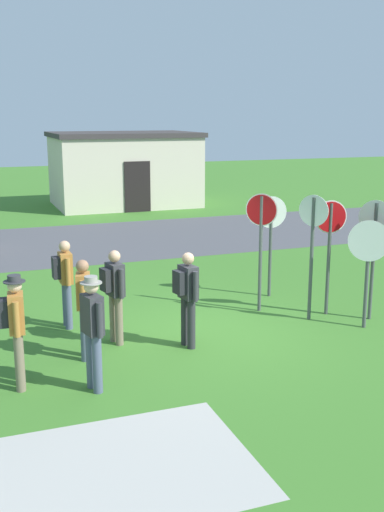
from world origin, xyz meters
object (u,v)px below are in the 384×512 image
object	(u,v)px
person_holding_notes	(93,327)
person_in_teal	(114,290)
person_near_signs	(187,293)
person_in_blue	(65,278)
stop_sign_tallest	(261,233)
stop_sign_leaning_left	(368,255)
stop_sign_center_cluster	(312,239)
stop_sign_far_back	(374,240)
stop_sign_low_front	(330,239)
stop_sign_leaning_right	(271,229)
person_with_sunhat	(16,324)
person_on_left	(84,304)

from	to	relation	value
person_holding_notes	person_in_teal	xyz separation A→B (m)	(0.74, 1.76, -0.00)
person_near_signs	person_in_blue	distance (m)	2.52
stop_sign_tallest	person_holding_notes	size ratio (longest dim) A/B	1.41
stop_sign_leaning_left	stop_sign_center_cluster	size ratio (longest dim) A/B	0.83
person_in_teal	person_in_blue	distance (m)	1.33
stop_sign_far_back	person_near_signs	size ratio (longest dim) A/B	1.41
stop_sign_center_cluster	person_near_signs	size ratio (longest dim) A/B	1.47
stop_sign_low_front	stop_sign_leaning_right	size ratio (longest dim) A/B	1.04
stop_sign_low_front	stop_sign_leaning_left	bearing A→B (deg)	-73.97
person_with_sunhat	stop_sign_center_cluster	bearing A→B (deg)	12.35
person_holding_notes	person_in_teal	bearing A→B (deg)	67.25
stop_sign_leaning_right	stop_sign_tallest	xyz separation A→B (m)	(-0.69, -0.89, 0.12)
person_holding_notes	person_on_left	bearing A→B (deg)	85.11
stop_sign_low_front	person_in_blue	world-z (taller)	stop_sign_low_front
person_holding_notes	person_on_left	xyz separation A→B (m)	(0.11, 1.26, -0.03)
stop_sign_leaning_right	person_near_signs	xyz separation A→B (m)	(-2.79, -2.27, -0.54)
stop_sign_tallest	person_on_left	bearing A→B (deg)	-161.62
stop_sign_low_front	person_in_blue	distance (m)	5.23
stop_sign_tallest	person_holding_notes	bearing A→B (deg)	-147.40
stop_sign_low_front	person_near_signs	world-z (taller)	stop_sign_low_front
stop_sign_far_back	stop_sign_center_cluster	world-z (taller)	stop_sign_center_cluster
stop_sign_low_front	person_in_teal	world-z (taller)	stop_sign_low_front
stop_sign_leaning_left	person_in_teal	world-z (taller)	stop_sign_leaning_left
person_holding_notes	person_in_teal	world-z (taller)	person_holding_notes
stop_sign_low_front	person_with_sunhat	world-z (taller)	stop_sign_low_front
stop_sign_low_front	stop_sign_leaning_left	world-z (taller)	stop_sign_low_front
stop_sign_tallest	stop_sign_center_cluster	world-z (taller)	stop_sign_center_cluster
stop_sign_leaning_left	stop_sign_leaning_right	world-z (taller)	stop_sign_leaning_right
stop_sign_tallest	stop_sign_center_cluster	distance (m)	1.08
stop_sign_far_back	person_near_signs	world-z (taller)	stop_sign_far_back
stop_sign_far_back	stop_sign_leaning_left	size ratio (longest dim) A/B	1.15
stop_sign_center_cluster	person_on_left	world-z (taller)	stop_sign_center_cluster
stop_sign_tallest	person_with_sunhat	bearing A→B (deg)	-157.39
person_near_signs	person_in_teal	bearing A→B (deg)	151.92
stop_sign_leaning_right	person_in_blue	xyz separation A→B (m)	(-4.60, -0.52, -0.54)
stop_sign_center_cluster	stop_sign_tallest	bearing A→B (deg)	129.20
person_in_teal	stop_sign_tallest	bearing A→B (deg)	13.55
person_on_left	person_in_blue	distance (m)	1.65
person_on_left	person_in_blue	xyz separation A→B (m)	(-0.05, 1.65, 0.03)
stop_sign_leaning_left	stop_sign_center_cluster	world-z (taller)	stop_sign_center_cluster
stop_sign_far_back	person_holding_notes	size ratio (longest dim) A/B	1.37
stop_sign_leaning_left	stop_sign_center_cluster	xyz separation A→B (m)	(-0.76, 0.74, 0.23)
person_holding_notes	person_near_signs	xyz separation A→B (m)	(1.87, 1.15, -0.00)
person_with_sunhat	person_in_teal	distance (m)	2.21
person_near_signs	stop_sign_center_cluster	bearing A→B (deg)	11.08
stop_sign_tallest	person_holding_notes	xyz separation A→B (m)	(-3.97, -2.54, -0.65)
person_on_left	person_near_signs	distance (m)	1.77
stop_sign_low_front	stop_sign_tallest	xyz separation A→B (m)	(-1.19, 0.67, 0.07)
stop_sign_center_cluster	person_on_left	distance (m)	4.62
person_with_sunhat	person_holding_notes	world-z (taller)	same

